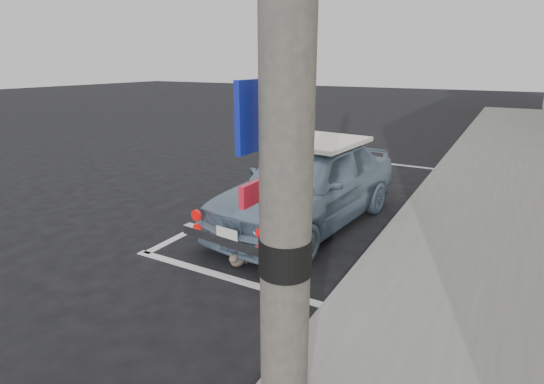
{
  "coord_description": "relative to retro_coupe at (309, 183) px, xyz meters",
  "views": [
    {
      "loc": [
        3.23,
        -4.27,
        2.53
      ],
      "look_at": [
        0.39,
        0.75,
        0.75
      ],
      "focal_mm": 28.0,
      "sensor_mm": 36.0,
      "label": 1
    }
  ],
  "objects": [
    {
      "name": "retro_coupe",
      "position": [
        0.0,
        0.0,
        0.0
      ],
      "size": [
        1.99,
        4.13,
        1.36
      ],
      "rotation": [
        0.0,
        0.0,
        -0.1
      ],
      "color": "#758EA9",
      "rests_on": "ground"
    },
    {
      "name": "sidewalk",
      "position": [
        2.64,
        0.35,
        -0.61
      ],
      "size": [
        2.8,
        40.0,
        0.15
      ],
      "primitive_type": "cube",
      "color": "slate",
      "rests_on": "ground"
    },
    {
      "name": "ground",
      "position": [
        -0.56,
        -1.65,
        -0.69
      ],
      "size": [
        80.0,
        80.0,
        0.0
      ],
      "primitive_type": "plane",
      "color": "black",
      "rests_on": "ground"
    },
    {
      "name": "pline_rear",
      "position": [
        -0.06,
        -2.15,
        -0.68
      ],
      "size": [
        3.0,
        0.12,
        0.01
      ],
      "primitive_type": "cube",
      "color": "silver",
      "rests_on": "ground"
    },
    {
      "name": "cat",
      "position": [
        -0.15,
        -1.82,
        -0.58
      ],
      "size": [
        0.21,
        0.43,
        0.23
      ],
      "rotation": [
        0.0,
        0.0,
        0.09
      ],
      "color": "#726557",
      "rests_on": "ground"
    },
    {
      "name": "pline_front",
      "position": [
        -0.06,
        4.85,
        -0.68
      ],
      "size": [
        3.0,
        0.12,
        0.01
      ],
      "primitive_type": "cube",
      "color": "silver",
      "rests_on": "ground"
    },
    {
      "name": "pline_side",
      "position": [
        -1.46,
        1.35,
        -0.68
      ],
      "size": [
        0.12,
        7.0,
        0.01
      ],
      "primitive_type": "cube",
      "color": "silver",
      "rests_on": "ground"
    }
  ]
}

